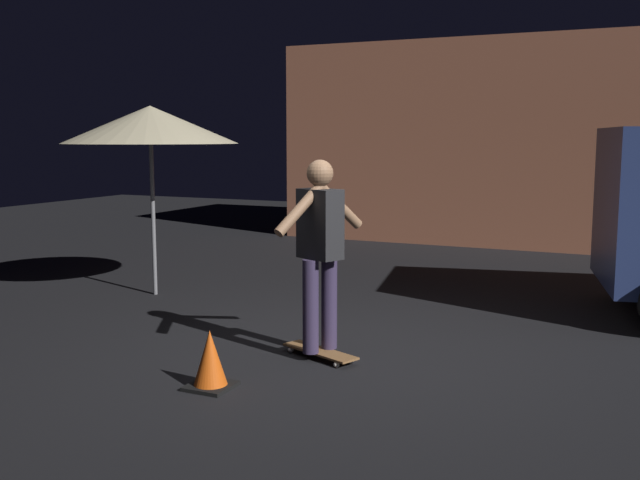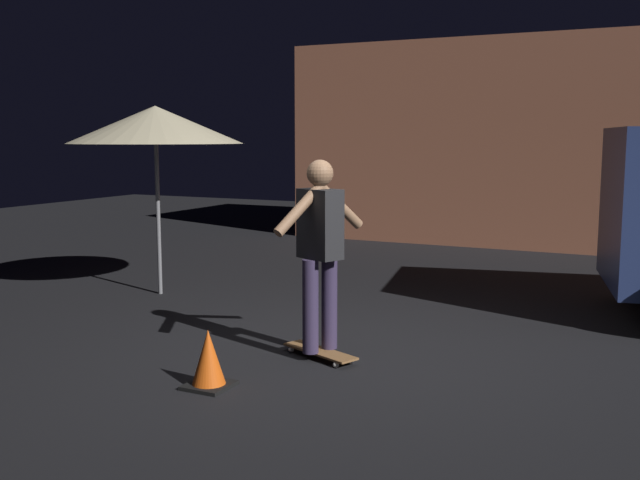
# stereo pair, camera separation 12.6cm
# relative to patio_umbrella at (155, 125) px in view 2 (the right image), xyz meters

# --- Properties ---
(ground_plane) EXTENTS (28.00, 28.00, 0.00)m
(ground_plane) POSITION_rel_patio_umbrella_xyz_m (3.07, -1.50, -2.07)
(ground_plane) COLOR black
(low_building) EXTENTS (10.44, 3.71, 3.63)m
(low_building) POSITION_rel_patio_umbrella_xyz_m (4.16, 7.40, -0.26)
(low_building) COLOR #B76B4C
(low_building) RESTS_ON ground_plane
(patio_umbrella) EXTENTS (2.10, 2.10, 2.30)m
(patio_umbrella) POSITION_rel_patio_umbrella_xyz_m (0.00, 0.00, 0.00)
(patio_umbrella) COLOR slate
(patio_umbrella) RESTS_ON ground_plane
(skateboard_ridden) EXTENTS (0.80, 0.48, 0.07)m
(skateboard_ridden) POSITION_rel_patio_umbrella_xyz_m (2.98, -1.56, -2.02)
(skateboard_ridden) COLOR olive
(skateboard_ridden) RESTS_ON ground_plane
(skater) EXTENTS (0.46, 0.94, 1.67)m
(skater) POSITION_rel_patio_umbrella_xyz_m (2.98, -1.56, -1.04)
(skater) COLOR #382D4C
(skater) RESTS_ON skateboard_ridden
(traffic_cone) EXTENTS (0.34, 0.34, 0.46)m
(traffic_cone) POSITION_rel_patio_umbrella_xyz_m (2.54, -2.64, -1.86)
(traffic_cone) COLOR black
(traffic_cone) RESTS_ON ground_plane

